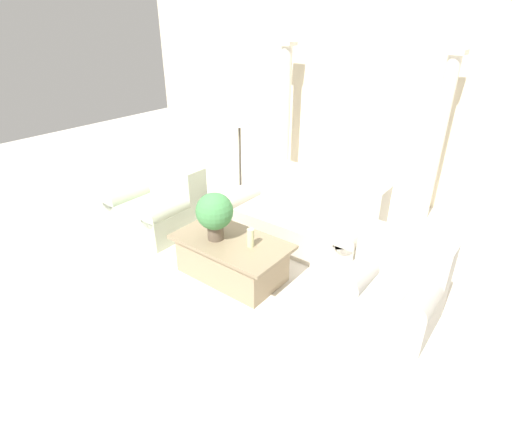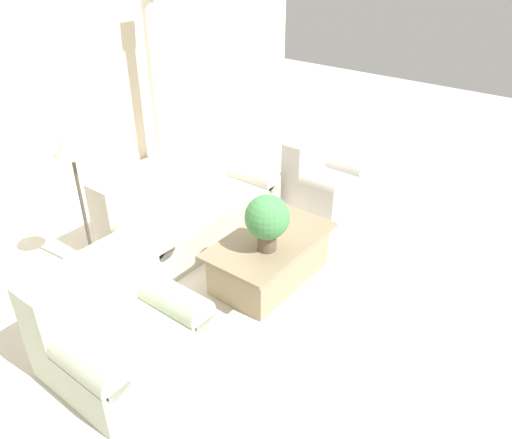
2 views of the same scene
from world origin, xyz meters
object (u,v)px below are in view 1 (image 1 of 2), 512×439
Objects in this scene: potted_plant at (215,213)px; coffee_table at (232,258)px; armchair at (393,287)px; floor_lamp at (239,129)px; loveseat at (159,203)px; sofa_long at (302,214)px.

coffee_table is at bearing 25.28° from potted_plant.
coffee_table is at bearing -165.22° from armchair.
potted_plant is 0.36× the size of floor_lamp.
potted_plant reaches higher than coffee_table.
floor_lamp reaches higher than potted_plant.
floor_lamp reaches higher than loveseat.
armchair is at bearing 14.78° from coffee_table.
loveseat is 1.69m from coffee_table.
armchair is at bearing -27.52° from sofa_long.
coffee_table is 0.85× the size of floor_lamp.
loveseat is at bearing -151.81° from sofa_long.
potted_plant is 2.04m from armchair.
loveseat is 1.58m from floor_lamp.
floor_lamp reaches higher than sofa_long.
potted_plant is 0.62× the size of armchair.
armchair is at bearing 2.36° from loveseat.
sofa_long is 1.48m from potted_plant.
sofa_long is at bearing -7.78° from floor_lamp.
coffee_table is 2.10m from floor_lamp.
sofa_long is 1.30m from coffee_table.
sofa_long is at bearing 152.48° from armchair.
sofa_long is 3.67× the size of potted_plant.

